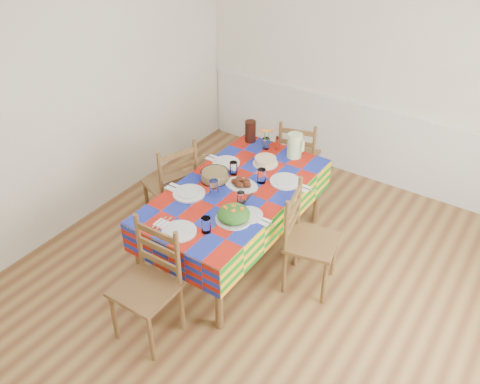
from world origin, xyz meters
name	(u,v)px	position (x,y,z in m)	size (l,w,h in m)	color
room	(262,175)	(0.00, 0.00, 1.35)	(4.58, 5.08, 2.78)	brown
wainscot	(373,142)	(0.00, 2.48, 0.49)	(4.41, 0.06, 0.92)	white
dining_table	(236,196)	(-0.57, 0.47, 0.67)	(1.03, 1.92, 0.75)	brown
setting_near_head	(188,229)	(-0.53, -0.26, 0.78)	(0.47, 0.31, 0.14)	silver
setting_left_near	(197,191)	(-0.80, 0.21, 0.78)	(0.54, 0.32, 0.14)	silver
setting_left_far	(228,164)	(-0.84, 0.75, 0.78)	(0.49, 0.29, 0.13)	silver
setting_right_near	(246,209)	(-0.29, 0.24, 0.77)	(0.46, 0.27, 0.12)	silver
setting_right_far	(277,180)	(-0.30, 0.78, 0.78)	(0.55, 0.32, 0.14)	silver
meat_platter	(241,184)	(-0.55, 0.54, 0.77)	(0.33, 0.24, 0.06)	silver
salad_platter	(234,215)	(-0.32, 0.08, 0.80)	(0.31, 0.31, 0.13)	silver
pasta_bowl	(215,176)	(-0.81, 0.48, 0.80)	(0.26, 0.26, 0.09)	white
cake	(265,161)	(-0.57, 1.00, 0.78)	(0.25, 0.25, 0.07)	silver
serving_utensils	(244,200)	(-0.41, 0.37, 0.75)	(0.13, 0.29, 0.01)	black
flower_vase	(266,140)	(-0.72, 1.26, 0.85)	(0.15, 0.12, 0.24)	white
hot_sauce	(277,143)	(-0.62, 1.31, 0.82)	(0.04, 0.04, 0.15)	#B4220E
green_pitcher	(295,145)	(-0.40, 1.28, 0.87)	(0.15, 0.15, 0.25)	#C3ECA6
tea_pitcher	(250,131)	(-0.94, 1.31, 0.86)	(0.12, 0.12, 0.23)	black
name_card	(168,241)	(-0.58, -0.45, 0.76)	(0.08, 0.03, 0.02)	silver
chair_near	(149,286)	(-0.57, -0.73, 0.51)	(0.46, 0.44, 1.03)	brown
chair_far	(298,158)	(-0.55, 1.68, 0.48)	(0.52, 0.51, 0.97)	brown
chair_left	(173,185)	(-1.33, 0.46, 0.51)	(0.56, 0.57, 1.03)	brown
chair_right	(307,240)	(0.20, 0.46, 0.50)	(0.51, 0.53, 1.01)	brown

